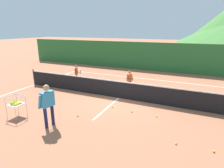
{
  "coord_description": "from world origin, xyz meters",
  "views": [
    {
      "loc": [
        3.63,
        -8.85,
        3.67
      ],
      "look_at": [
        -0.16,
        -0.56,
        0.94
      ],
      "focal_mm": 29.7,
      "sensor_mm": 36.0,
      "label": 1
    }
  ],
  "objects_px": {
    "tennis_ball_2": "(214,151)",
    "tennis_ball_7": "(176,143)",
    "tennis_ball_4": "(156,116)",
    "tennis_net": "(119,89)",
    "tennis_ball_0": "(132,112)",
    "ball_cart": "(16,103)",
    "tennis_ball_6": "(78,116)",
    "student_0": "(77,72)",
    "tennis_ball_1": "(112,107)",
    "instructor": "(48,102)",
    "student_1": "(130,79)"
  },
  "relations": [
    {
      "from": "instructor",
      "to": "tennis_ball_7",
      "type": "height_order",
      "value": "instructor"
    },
    {
      "from": "student_1",
      "to": "tennis_ball_7",
      "type": "distance_m",
      "value": 5.76
    },
    {
      "from": "tennis_ball_2",
      "to": "ball_cart",
      "type": "bearing_deg",
      "value": -174.36
    },
    {
      "from": "student_0",
      "to": "tennis_ball_4",
      "type": "relative_size",
      "value": 18.2
    },
    {
      "from": "tennis_ball_0",
      "to": "tennis_ball_4",
      "type": "bearing_deg",
      "value": 0.57
    },
    {
      "from": "tennis_net",
      "to": "student_0",
      "type": "height_order",
      "value": "student_0"
    },
    {
      "from": "student_0",
      "to": "tennis_ball_7",
      "type": "xyz_separation_m",
      "value": [
        7.25,
        -4.79,
        -0.71
      ]
    },
    {
      "from": "instructor",
      "to": "tennis_ball_1",
      "type": "distance_m",
      "value": 3.18
    },
    {
      "from": "tennis_ball_4",
      "to": "tennis_ball_7",
      "type": "height_order",
      "value": "same"
    },
    {
      "from": "instructor",
      "to": "tennis_ball_7",
      "type": "xyz_separation_m",
      "value": [
        4.64,
        0.78,
        -0.98
      ]
    },
    {
      "from": "tennis_ball_7",
      "to": "student_0",
      "type": "bearing_deg",
      "value": 146.53
    },
    {
      "from": "tennis_ball_0",
      "to": "ball_cart",
      "type": "bearing_deg",
      "value": -151.45
    },
    {
      "from": "ball_cart",
      "to": "tennis_net",
      "type": "bearing_deg",
      "value": 50.3
    },
    {
      "from": "tennis_net",
      "to": "student_1",
      "type": "height_order",
      "value": "student_1"
    },
    {
      "from": "tennis_net",
      "to": "tennis_ball_4",
      "type": "relative_size",
      "value": 184.93
    },
    {
      "from": "tennis_ball_2",
      "to": "tennis_ball_4",
      "type": "xyz_separation_m",
      "value": [
        -2.11,
        1.68,
        0.0
      ]
    },
    {
      "from": "ball_cart",
      "to": "student_0",
      "type": "bearing_deg",
      "value": 97.09
    },
    {
      "from": "student_0",
      "to": "ball_cart",
      "type": "xyz_separation_m",
      "value": [
        0.68,
        -5.49,
        -0.16
      ]
    },
    {
      "from": "tennis_ball_7",
      "to": "ball_cart",
      "type": "bearing_deg",
      "value": -173.9
    },
    {
      "from": "instructor",
      "to": "student_0",
      "type": "bearing_deg",
      "value": 115.06
    },
    {
      "from": "tennis_ball_0",
      "to": "tennis_ball_1",
      "type": "distance_m",
      "value": 1.05
    },
    {
      "from": "tennis_ball_6",
      "to": "tennis_ball_7",
      "type": "xyz_separation_m",
      "value": [
        4.12,
        -0.35,
        0.0
      ]
    },
    {
      "from": "tennis_ball_0",
      "to": "tennis_ball_1",
      "type": "bearing_deg",
      "value": 172.59
    },
    {
      "from": "tennis_ball_1",
      "to": "tennis_ball_2",
      "type": "distance_m",
      "value": 4.63
    },
    {
      "from": "student_1",
      "to": "tennis_ball_4",
      "type": "relative_size",
      "value": 18.15
    },
    {
      "from": "student_0",
      "to": "ball_cart",
      "type": "bearing_deg",
      "value": -82.91
    },
    {
      "from": "instructor",
      "to": "tennis_ball_4",
      "type": "xyz_separation_m",
      "value": [
        3.64,
        2.51,
        -0.98
      ]
    },
    {
      "from": "tennis_ball_0",
      "to": "tennis_ball_6",
      "type": "relative_size",
      "value": 1.0
    },
    {
      "from": "student_1",
      "to": "ball_cart",
      "type": "bearing_deg",
      "value": -121.36
    },
    {
      "from": "tennis_ball_7",
      "to": "tennis_ball_0",
      "type": "bearing_deg",
      "value": 140.82
    },
    {
      "from": "tennis_ball_1",
      "to": "tennis_ball_7",
      "type": "xyz_separation_m",
      "value": [
        3.15,
        -1.86,
        0.0
      ]
    },
    {
      "from": "instructor",
      "to": "tennis_ball_4",
      "type": "relative_size",
      "value": 24.94
    },
    {
      "from": "tennis_net",
      "to": "instructor",
      "type": "distance_m",
      "value": 4.19
    },
    {
      "from": "tennis_ball_1",
      "to": "tennis_ball_4",
      "type": "height_order",
      "value": "same"
    },
    {
      "from": "tennis_ball_6",
      "to": "tennis_ball_7",
      "type": "bearing_deg",
      "value": -4.8
    },
    {
      "from": "tennis_ball_7",
      "to": "tennis_ball_2",
      "type": "bearing_deg",
      "value": 2.95
    },
    {
      "from": "tennis_ball_1",
      "to": "tennis_ball_2",
      "type": "xyz_separation_m",
      "value": [
        4.26,
        -1.8,
        0.0
      ]
    },
    {
      "from": "tennis_net",
      "to": "tennis_ball_6",
      "type": "distance_m",
      "value": 2.96
    },
    {
      "from": "student_1",
      "to": "tennis_ball_6",
      "type": "xyz_separation_m",
      "value": [
        -0.84,
        -4.33,
        -0.71
      ]
    },
    {
      "from": "tennis_ball_4",
      "to": "tennis_ball_6",
      "type": "bearing_deg",
      "value": -156.08
    },
    {
      "from": "tennis_ball_0",
      "to": "student_0",
      "type": "bearing_deg",
      "value": 149.12
    },
    {
      "from": "tennis_ball_6",
      "to": "tennis_ball_7",
      "type": "relative_size",
      "value": 1.0
    },
    {
      "from": "tennis_ball_4",
      "to": "tennis_net",
      "type": "bearing_deg",
      "value": 148.58
    },
    {
      "from": "tennis_ball_2",
      "to": "tennis_ball_7",
      "type": "relative_size",
      "value": 1.0
    },
    {
      "from": "tennis_ball_4",
      "to": "tennis_ball_7",
      "type": "relative_size",
      "value": 1.0
    },
    {
      "from": "tennis_ball_1",
      "to": "ball_cart",
      "type": "bearing_deg",
      "value": -143.14
    },
    {
      "from": "ball_cart",
      "to": "tennis_ball_1",
      "type": "relative_size",
      "value": 13.22
    },
    {
      "from": "instructor",
      "to": "tennis_ball_2",
      "type": "height_order",
      "value": "instructor"
    },
    {
      "from": "tennis_ball_1",
      "to": "tennis_ball_4",
      "type": "xyz_separation_m",
      "value": [
        2.15,
        -0.12,
        0.0
      ]
    },
    {
      "from": "tennis_ball_6",
      "to": "tennis_net",
      "type": "bearing_deg",
      "value": 74.68
    }
  ]
}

